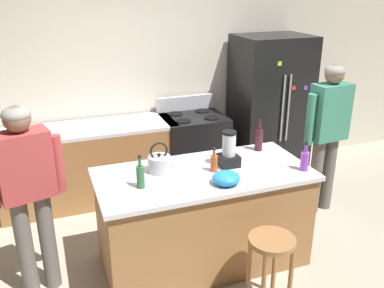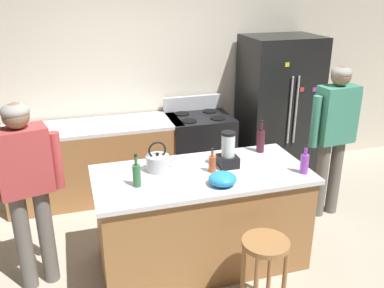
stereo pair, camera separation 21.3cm
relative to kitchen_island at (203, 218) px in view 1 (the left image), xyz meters
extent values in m
plane|color=#B2A893|center=(0.00, 0.00, -0.45)|extent=(14.00, 14.00, 0.00)
cube|color=beige|center=(0.00, 1.95, 0.90)|extent=(8.00, 0.10, 2.70)
cube|color=#9E6B3D|center=(0.00, 0.00, -0.02)|extent=(1.80, 0.81, 0.87)
cube|color=silver|center=(0.00, 0.00, 0.43)|extent=(1.86, 0.87, 0.04)
cube|color=#9E6B3D|center=(-0.80, 1.55, -0.02)|extent=(2.00, 0.64, 0.87)
cube|color=silver|center=(-0.80, 1.55, 0.43)|extent=(2.00, 0.64, 0.04)
cube|color=black|center=(1.50, 1.50, 0.46)|extent=(0.90, 0.70, 1.82)
cylinder|color=#B7BABF|center=(1.46, 1.13, 0.55)|extent=(0.02, 0.02, 0.82)
cylinder|color=#B7BABF|center=(1.54, 1.13, 0.55)|extent=(0.02, 0.02, 0.82)
cube|color=red|center=(1.60, 1.15, 0.79)|extent=(0.05, 0.01, 0.05)
cube|color=purple|center=(1.77, 1.15, 0.78)|extent=(0.05, 0.01, 0.05)
cube|color=yellow|center=(1.38, 1.15, 1.09)|extent=(0.05, 0.01, 0.05)
cube|color=black|center=(0.46, 1.52, 0.00)|extent=(0.76, 0.64, 0.91)
cube|color=black|center=(0.46, 1.20, -0.05)|extent=(0.60, 0.01, 0.24)
cube|color=#B7BABF|center=(0.46, 1.81, 0.54)|extent=(0.76, 0.06, 0.18)
cylinder|color=black|center=(0.28, 1.37, 0.46)|extent=(0.18, 0.18, 0.01)
cylinder|color=black|center=(0.64, 1.37, 0.46)|extent=(0.18, 0.18, 0.01)
cylinder|color=black|center=(0.28, 1.67, 0.46)|extent=(0.18, 0.18, 0.01)
cylinder|color=black|center=(0.64, 1.67, 0.46)|extent=(0.18, 0.18, 0.01)
cylinder|color=#66605B|center=(-1.50, 0.08, -0.01)|extent=(0.16, 0.16, 0.88)
cylinder|color=#66605B|center=(-1.33, 0.13, -0.01)|extent=(0.16, 0.16, 0.88)
cube|color=#B23F3F|center=(-1.42, 0.11, 0.69)|extent=(0.44, 0.31, 0.53)
cylinder|color=#B23F3F|center=(-1.17, 0.17, 0.64)|extent=(0.11, 0.11, 0.48)
sphere|color=#8C664C|center=(-1.42, 0.11, 1.06)|extent=(0.24, 0.24, 0.20)
ellipsoid|color=gray|center=(-1.42, 0.11, 1.09)|extent=(0.25, 0.25, 0.12)
cylinder|color=#66605B|center=(1.68, 0.44, -0.03)|extent=(0.14, 0.14, 0.86)
cylinder|color=#66605B|center=(1.50, 0.42, -0.03)|extent=(0.14, 0.14, 0.86)
cube|color=#3F8C72|center=(1.59, 0.43, 0.70)|extent=(0.42, 0.25, 0.60)
cylinder|color=#3F8C72|center=(1.84, 0.45, 0.65)|extent=(0.10, 0.10, 0.54)
cylinder|color=#3F8C72|center=(1.34, 0.41, 0.65)|extent=(0.10, 0.10, 0.54)
sphere|color=#8C664C|center=(1.59, 0.43, 1.10)|extent=(0.21, 0.21, 0.20)
ellipsoid|color=gray|center=(1.59, 0.43, 1.13)|extent=(0.23, 0.23, 0.12)
cylinder|color=#9E6B3D|center=(0.27, -0.72, 0.16)|extent=(0.36, 0.36, 0.04)
cylinder|color=#9E6B3D|center=(0.15, -0.84, -0.16)|extent=(0.04, 0.04, 0.59)
cylinder|color=#9E6B3D|center=(0.39, -0.84, -0.16)|extent=(0.04, 0.04, 0.59)
cylinder|color=#9E6B3D|center=(0.15, -0.60, -0.16)|extent=(0.04, 0.04, 0.59)
cylinder|color=#9E6B3D|center=(0.39, -0.60, -0.16)|extent=(0.04, 0.04, 0.59)
cube|color=black|center=(0.25, 0.06, 0.50)|extent=(0.17, 0.17, 0.10)
cylinder|color=silver|center=(0.25, 0.06, 0.65)|extent=(0.12, 0.12, 0.20)
cylinder|color=black|center=(0.25, 0.06, 0.76)|extent=(0.12, 0.12, 0.02)
cylinder|color=purple|center=(0.83, -0.26, 0.53)|extent=(0.07, 0.07, 0.17)
cylinder|color=purple|center=(0.83, -0.26, 0.65)|extent=(0.03, 0.03, 0.07)
cylinder|color=black|center=(0.83, -0.26, 0.70)|extent=(0.03, 0.03, 0.02)
cylinder|color=#2D6638|center=(-0.58, -0.09, 0.54)|extent=(0.07, 0.07, 0.18)
cylinder|color=#2D6638|center=(-0.58, -0.09, 0.67)|extent=(0.03, 0.03, 0.08)
cylinder|color=black|center=(-0.58, -0.09, 0.72)|extent=(0.03, 0.03, 0.02)
cylinder|color=#471923|center=(0.68, 0.29, 0.56)|extent=(0.08, 0.08, 0.21)
cylinder|color=#471923|center=(0.68, 0.29, 0.71)|extent=(0.03, 0.03, 0.09)
cylinder|color=black|center=(0.68, 0.29, 0.76)|extent=(0.03, 0.03, 0.02)
cylinder|color=#B24C26|center=(0.09, -0.01, 0.52)|extent=(0.06, 0.06, 0.14)
cylinder|color=#B24C26|center=(0.09, -0.01, 0.62)|extent=(0.02, 0.02, 0.06)
cylinder|color=black|center=(0.09, -0.01, 0.66)|extent=(0.03, 0.03, 0.02)
ellipsoid|color=#268CD8|center=(0.09, -0.26, 0.50)|extent=(0.23, 0.23, 0.10)
cylinder|color=#B7BABF|center=(-0.35, 0.15, 0.52)|extent=(0.20, 0.20, 0.14)
sphere|color=black|center=(-0.35, 0.15, 0.61)|extent=(0.03, 0.03, 0.03)
cylinder|color=#B7BABF|center=(-0.22, 0.15, 0.54)|extent=(0.09, 0.03, 0.08)
torus|color=black|center=(-0.35, 0.15, 0.64)|extent=(0.16, 0.02, 0.16)
camera|label=1|loc=(-1.22, -3.03, 1.99)|focal=39.26mm
camera|label=2|loc=(-1.02, -3.10, 1.99)|focal=39.26mm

